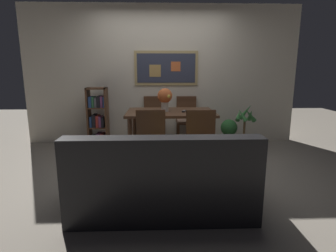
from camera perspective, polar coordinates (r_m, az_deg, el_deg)
The scene contains 13 objects.
ground_plane at distance 4.05m, azimuth -1.06°, elevation -8.70°, with size 12.00×12.00×0.00m, color gray.
wall_back_with_painting at distance 5.32m, azimuth -1.37°, elevation 10.57°, with size 5.20×0.14×2.60m.
dining_table at distance 4.41m, azimuth 0.53°, elevation 1.82°, with size 1.41×0.91×0.76m.
dining_chair_near_left at distance 3.68m, azimuth -3.56°, elevation -2.10°, with size 0.40×0.41×0.91m.
dining_chair_near_right at distance 3.69m, azimuth 6.57°, elevation -2.13°, with size 0.40×0.41×0.91m.
dining_chair_far_right at distance 5.21m, azimuth 3.93°, elevation 2.05°, with size 0.40×0.41×0.91m.
dining_chair_far_left at distance 5.21m, azimuth -3.01°, elevation 2.06°, with size 0.40×0.41×0.91m.
leather_couch at distance 2.79m, azimuth -1.18°, elevation -11.62°, with size 1.80×0.84×0.84m.
bookshelf at distance 5.18m, azimuth -14.38°, elevation 1.32°, with size 0.36×0.28×1.10m.
potted_ivy at distance 5.24m, azimuth 12.64°, elevation -1.30°, with size 0.31×0.32×0.53m.
potted_palm at distance 5.01m, azimuth 15.72°, elevation -0.92°, with size 0.37×0.39×0.82m.
flower_vase at distance 4.34m, azimuth -0.63°, elevation 6.06°, with size 0.24×0.23×0.37m.
tv_remote at distance 4.35m, azimuth 3.37°, elevation 3.14°, with size 0.08×0.16×0.02m.
Camera 1 is at (-0.05, -3.79, 1.43)m, focal length 29.05 mm.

